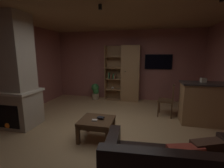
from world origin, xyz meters
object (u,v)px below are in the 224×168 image
(kitchen_bar_counter, at_px, (209,104))
(stone_fireplace, at_px, (14,78))
(coffee_table, at_px, (97,123))
(table_book_0, at_px, (95,120))
(potted_floor_plant, at_px, (95,91))
(wall_mounted_tv, at_px, (158,62))
(bookshelf_cabinet, at_px, (128,74))
(table_book_1, at_px, (101,117))
(tissue_box, at_px, (203,80))
(dining_chair, at_px, (169,98))

(kitchen_bar_counter, bearing_deg, stone_fireplace, -166.59)
(coffee_table, distance_m, table_book_0, 0.13)
(table_book_0, relative_size, potted_floor_plant, 0.17)
(wall_mounted_tv, bearing_deg, bookshelf_cabinet, -169.20)
(table_book_1, bearing_deg, wall_mounted_tv, 67.89)
(tissue_box, bearing_deg, bookshelf_cabinet, 142.29)
(stone_fireplace, relative_size, tissue_box, 22.43)
(dining_chair, bearing_deg, tissue_box, -19.14)
(table_book_0, distance_m, table_book_1, 0.14)
(dining_chair, height_order, potted_floor_plant, dining_chair)
(tissue_box, height_order, table_book_1, tissue_box)
(table_book_1, bearing_deg, kitchen_bar_counter, 27.70)
(kitchen_bar_counter, bearing_deg, tissue_box, 154.59)
(tissue_box, bearing_deg, stone_fireplace, -165.22)
(coffee_table, height_order, table_book_0, table_book_0)
(wall_mounted_tv, bearing_deg, table_book_0, -112.89)
(tissue_box, xyz_separation_m, coffee_table, (-2.38, -1.39, -0.78))
(stone_fireplace, distance_m, wall_mounted_tv, 4.64)
(kitchen_bar_counter, bearing_deg, potted_floor_plant, 156.15)
(bookshelf_cabinet, bearing_deg, kitchen_bar_counter, -36.94)
(kitchen_bar_counter, distance_m, coffee_table, 2.87)
(table_book_1, bearing_deg, tissue_box, 30.75)
(bookshelf_cabinet, bearing_deg, table_book_0, -95.43)
(tissue_box, bearing_deg, table_book_1, -149.25)
(dining_chair, bearing_deg, bookshelf_cabinet, 134.63)
(coffee_table, relative_size, wall_mounted_tv, 0.69)
(coffee_table, bearing_deg, dining_chair, 45.61)
(table_book_0, xyz_separation_m, dining_chair, (1.64, 1.74, 0.08))
(stone_fireplace, bearing_deg, dining_chair, 21.16)
(stone_fireplace, xyz_separation_m, kitchen_bar_counter, (4.67, 1.11, -0.68))
(kitchen_bar_counter, distance_m, dining_chair, 0.98)
(tissue_box, relative_size, wall_mounted_tv, 0.12)
(bookshelf_cabinet, relative_size, kitchen_bar_counter, 1.53)
(kitchen_bar_counter, height_order, coffee_table, kitchen_bar_counter)
(dining_chair, bearing_deg, coffee_table, -134.39)
(stone_fireplace, distance_m, dining_chair, 4.08)
(stone_fireplace, xyz_separation_m, wall_mounted_tv, (3.51, 3.02, 0.29))
(potted_floor_plant, bearing_deg, table_book_1, -69.14)
(table_book_0, height_order, dining_chair, dining_chair)
(kitchen_bar_counter, xyz_separation_m, table_book_0, (-2.56, -1.40, -0.09))
(coffee_table, xyz_separation_m, potted_floor_plant, (-1.01, 2.89, -0.02))
(bookshelf_cabinet, xyz_separation_m, dining_chair, (1.34, -1.36, -0.52))
(coffee_table, relative_size, potted_floor_plant, 1.08)
(stone_fireplace, bearing_deg, kitchen_bar_counter, 13.41)
(stone_fireplace, height_order, dining_chair, stone_fireplace)
(stone_fireplace, relative_size, table_book_1, 20.36)
(stone_fireplace, distance_m, tissue_box, 4.67)
(kitchen_bar_counter, height_order, wall_mounted_tv, wall_mounted_tv)
(kitchen_bar_counter, height_order, table_book_1, kitchen_bar_counter)
(tissue_box, height_order, coffee_table, tissue_box)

